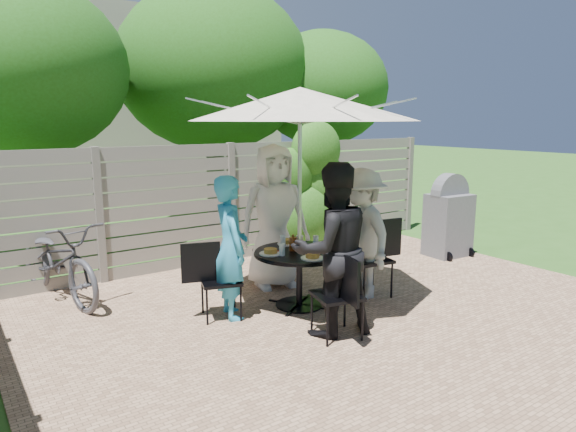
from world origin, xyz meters
TOP-DOWN VIEW (x-y plane):
  - backyard_envelope at (0.09, 10.29)m, footprint 60.00×60.00m
  - patio_table at (-0.34, 0.75)m, footprint 1.25×1.25m
  - umbrella at (-0.34, 0.75)m, footprint 3.14×3.14m
  - chair_back at (-0.13, 1.69)m, footprint 0.54×0.68m
  - person_back at (-0.16, 1.56)m, footprint 1.04×0.79m
  - chair_left at (-1.28, 0.96)m, footprint 0.68×0.54m
  - person_left at (-1.15, 0.93)m, footprint 0.50×0.66m
  - chair_front at (-0.55, -0.20)m, footprint 0.54×0.70m
  - person_front at (-0.52, -0.06)m, footprint 1.00×0.85m
  - chair_right at (0.60, 0.54)m, footprint 0.73×0.54m
  - person_right at (0.47, 0.57)m, footprint 0.82×1.16m
  - plate_back at (-0.26, 1.10)m, footprint 0.26×0.26m
  - plate_left at (-0.69, 0.83)m, footprint 0.26×0.26m
  - plate_front at (-0.42, 0.40)m, footprint 0.26×0.26m
  - plate_right at (0.01, 0.67)m, footprint 0.26×0.26m
  - glass_back at (-0.39, 1.02)m, footprint 0.07×0.07m
  - glass_left at (-0.62, 0.70)m, footprint 0.07×0.07m
  - glass_front at (-0.29, 0.47)m, footprint 0.07×0.07m
  - glass_right at (-0.06, 0.79)m, footprint 0.07×0.07m
  - syrup_jug at (-0.39, 0.81)m, footprint 0.09×0.09m
  - coffee_cup at (-0.19, 0.94)m, footprint 0.08×0.08m
  - bicycle at (-2.62, 2.60)m, footprint 1.09×2.02m
  - bbq_grill at (2.99, 1.23)m, footprint 0.69×0.55m

SIDE VIEW (x-z plane):
  - chair_back at x=-0.13m, z-range -0.18..0.71m
  - chair_left at x=-1.28m, z-range -0.18..0.71m
  - chair_front at x=-0.55m, z-range -0.18..0.74m
  - chair_right at x=0.60m, z-range -0.19..0.78m
  - patio_table at x=-0.34m, z-range 0.14..0.82m
  - bicycle at x=-2.62m, z-range 0.00..1.01m
  - bbq_grill at x=2.99m, z-range -0.06..1.30m
  - plate_back at x=-0.26m, z-range 0.68..0.74m
  - plate_left at x=-0.69m, z-range 0.68..0.74m
  - plate_front at x=-0.42m, z-range 0.68..0.74m
  - plate_right at x=0.01m, z-range 0.68..0.74m
  - coffee_cup at x=-0.19m, z-range 0.69..0.81m
  - glass_back at x=-0.39m, z-range 0.69..0.83m
  - glass_left at x=-0.62m, z-range 0.69..0.83m
  - glass_front at x=-0.29m, z-range 0.69..0.83m
  - glass_right at x=-0.06m, z-range 0.69..0.83m
  - syrup_jug at x=-0.39m, z-range 0.69..0.85m
  - person_left at x=-1.15m, z-range 0.00..1.61m
  - person_right at x=0.47m, z-range 0.00..1.63m
  - person_front at x=-0.52m, z-range 0.00..1.79m
  - person_back at x=-0.16m, z-range 0.00..1.90m
  - umbrella at x=-0.34m, z-range 1.09..3.64m
  - backyard_envelope at x=0.09m, z-range 0.11..5.11m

